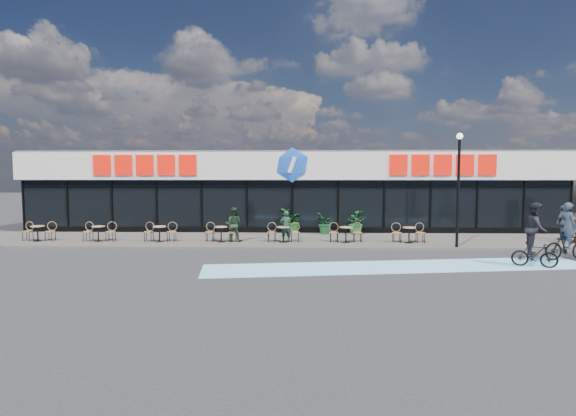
{
  "coord_description": "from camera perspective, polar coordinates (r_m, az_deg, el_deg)",
  "views": [
    {
      "loc": [
        0.48,
        -17.49,
        3.33
      ],
      "look_at": [
        -0.13,
        3.5,
        1.72
      ],
      "focal_mm": 28.0,
      "sensor_mm": 36.0,
      "label": 1
    }
  ],
  "objects": [
    {
      "name": "bistro_set_5",
      "position": [
        21.37,
        7.34,
        -3.12
      ],
      "size": [
        1.54,
        0.62,
        0.9
      ],
      "color": "tan",
      "rests_on": "sidewalk"
    },
    {
      "name": "ground",
      "position": [
        17.81,
        0.1,
        -6.4
      ],
      "size": [
        120.0,
        120.0,
        0.0
      ],
      "primitive_type": "plane",
      "color": "#28282B",
      "rests_on": "ground"
    },
    {
      "name": "pedestrian_c",
      "position": [
        25.61,
        31.56,
        -1.6
      ],
      "size": [
        1.08,
        0.82,
        1.71
      ],
      "primitive_type": "imported",
      "rotation": [
        0.0,
        0.0,
        3.61
      ],
      "color": "#32424E",
      "rests_on": "sidewalk"
    },
    {
      "name": "bike_lane",
      "position": [
        16.71,
        13.91,
        -7.23
      ],
      "size": [
        14.17,
        4.13,
        0.01
      ],
      "primitive_type": "cube",
      "rotation": [
        0.0,
        0.0,
        0.14
      ],
      "color": "#80CDF1",
      "rests_on": "ground"
    },
    {
      "name": "bistro_set_1",
      "position": [
        23.36,
        -22.85,
        -2.78
      ],
      "size": [
        1.54,
        0.62,
        0.9
      ],
      "color": "tan",
      "rests_on": "sidewalk"
    },
    {
      "name": "potted_plant_right",
      "position": [
        24.29,
        8.46,
        -1.84
      ],
      "size": [
        1.35,
        1.42,
        1.24
      ],
      "primitive_type": "imported",
      "rotation": [
        0.0,
        0.0,
        2.01
      ],
      "color": "#1C6225",
      "rests_on": "sidewalk"
    },
    {
      "name": "cyclist_a",
      "position": [
        18.23,
        28.89,
        -3.25
      ],
      "size": [
        1.53,
        1.12,
        2.32
      ],
      "color": "black",
      "rests_on": "ground"
    },
    {
      "name": "bistro_set_4",
      "position": [
        21.28,
        -0.6,
        -3.11
      ],
      "size": [
        1.54,
        0.62,
        0.9
      ],
      "color": "tan",
      "rests_on": "sidewalk"
    },
    {
      "name": "bistro_set_3",
      "position": [
        21.6,
        -8.45,
        -3.05
      ],
      "size": [
        1.54,
        0.62,
        0.9
      ],
      "color": "tan",
      "rests_on": "sidewalk"
    },
    {
      "name": "patron_right",
      "position": [
        21.5,
        -6.93,
        -2.1
      ],
      "size": [
        0.83,
        0.66,
        1.63
      ],
      "primitive_type": "imported",
      "rotation": [
        0.0,
        0.0,
        3.09
      ],
      "color": "#1A301C",
      "rests_on": "sidewalk"
    },
    {
      "name": "potted_plant_mid",
      "position": [
        24.22,
        4.78,
        -1.92
      ],
      "size": [
        0.93,
        1.07,
        1.16
      ],
      "primitive_type": "imported",
      "rotation": [
        0.0,
        0.0,
        4.68
      ],
      "color": "#154C24",
      "rests_on": "sidewalk"
    },
    {
      "name": "lamp_post",
      "position": [
        20.95,
        20.83,
        3.4
      ],
      "size": [
        0.28,
        0.28,
        4.99
      ],
      "color": "black",
      "rests_on": "sidewalk"
    },
    {
      "name": "bistro_set_0",
      "position": [
        24.73,
        -29.08,
        -2.62
      ],
      "size": [
        1.54,
        0.62,
        0.9
      ],
      "color": "tan",
      "rests_on": "sidewalk"
    },
    {
      "name": "bistro_set_6",
      "position": [
        21.86,
        15.06,
        -3.06
      ],
      "size": [
        1.54,
        0.62,
        0.9
      ],
      "color": "tan",
      "rests_on": "sidewalk"
    },
    {
      "name": "bistro_set_2",
      "position": [
        22.3,
        -15.93,
        -2.93
      ],
      "size": [
        1.54,
        0.62,
        0.9
      ],
      "color": "tan",
      "rests_on": "sidewalk"
    },
    {
      "name": "potted_plant_left",
      "position": [
        24.32,
        0.39,
        -1.63
      ],
      "size": [
        1.44,
        1.32,
        1.37
      ],
      "primitive_type": "imported",
      "rotation": [
        0.0,
        0.0,
        3.37
      ],
      "color": "#19591A",
      "rests_on": "sidewalk"
    },
    {
      "name": "building",
      "position": [
        27.44,
        0.67,
        2.31
      ],
      "size": [
        30.6,
        6.57,
        4.75
      ],
      "color": "black",
      "rests_on": "ground"
    },
    {
      "name": "cyclist_b",
      "position": [
        20.33,
        31.97,
        -3.42
      ],
      "size": [
        1.9,
        0.77,
        2.24
      ],
      "color": "black",
      "rests_on": "ground"
    },
    {
      "name": "sidewalk",
      "position": [
        22.24,
        0.42,
        -4.1
      ],
      "size": [
        44.0,
        5.0,
        0.1
      ],
      "primitive_type": "cube",
      "color": "#57514D",
      "rests_on": "ground"
    },
    {
      "name": "patron_left",
      "position": [
        21.22,
        -0.28,
        -2.35
      ],
      "size": [
        0.62,
        0.49,
        1.49
      ],
      "primitive_type": "imported",
      "rotation": [
        0.0,
        0.0,
        3.42
      ],
      "color": "#1B3125",
      "rests_on": "sidewalk"
    }
  ]
}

